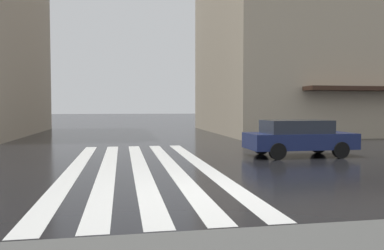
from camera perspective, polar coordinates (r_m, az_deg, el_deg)
ground_plane at (r=8.68m, az=3.20°, el=-9.98°), size 220.00×220.00×0.00m
zebra_crossing at (r=12.39m, az=-7.78°, el=-6.17°), size 13.00×4.50×0.01m
car_navy at (r=15.33m, az=15.64°, el=-1.73°), size 1.85×4.10×1.41m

